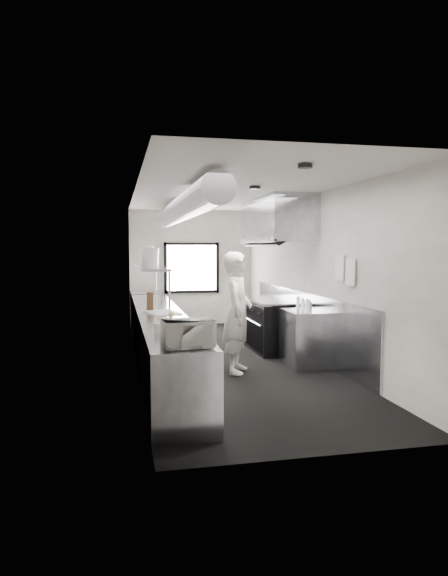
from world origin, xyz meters
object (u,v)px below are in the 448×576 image
plate_stack_c (150,256)px  range (273,324)px  prep_counter (161,342)px  deli_tub_a (166,333)px  squeeze_bottle_a (310,307)px  pass_shelf (151,268)px  bottle_station (306,338)px  plate_stack_d (147,255)px  plate_stack_b (152,257)px  line_cook (238,312)px  far_work_table (147,311)px  plate_stack_a (151,260)px  squeeze_bottle_c (303,305)px  knife_block (150,299)px  small_plate (171,318)px  squeeze_bottle_b (307,306)px  squeeze_bottle_d (303,304)px  squeeze_bottle_e (298,302)px  exhaust_hood (277,221)px  cutting_board (163,313)px  deli_tub_b (160,328)px  microwave (188,334)px

plate_stack_c → range: bearing=-16.1°
prep_counter → deli_tub_a: 2.20m
deli_tub_a → squeeze_bottle_a: (2.34, 1.60, 0.04)m
pass_shelf → bottle_station: size_ratio=3.33×
bottle_station → plate_stack_d: plate_stack_d is taller
bottle_station → plate_stack_b: size_ratio=2.78×
line_cook → squeeze_bottle_a: 1.10m
far_work_table → plate_stack_a: size_ratio=4.80×
far_work_table → squeeze_bottle_c: size_ratio=7.15×
far_work_table → knife_block: bearing=-92.1°
plate_stack_d → bottle_station: bearing=-44.5°
knife_block → small_plate: bearing=-80.1°
deli_tub_a → squeeze_bottle_b: (2.37, 1.78, 0.04)m
deli_tub_a → squeeze_bottle_d: bearing=40.8°
plate_stack_d → squeeze_bottle_a: plate_stack_d is taller
squeeze_bottle_b → squeeze_bottle_e: (0.03, 0.48, -0.00)m
deli_tub_a → plate_stack_a: plate_stack_a is taller
deli_tub_a → knife_block: 2.93m
exhaust_hood → plate_stack_b: 2.38m
far_work_table → small_plate: (0.10, -4.36, 0.46)m
bottle_station → cutting_board: 2.32m
range → cutting_board: size_ratio=2.82×
deli_tub_a → pass_shelf: bearing=88.7°
plate_stack_d → squeeze_bottle_b: 3.48m
bottle_station → plate_stack_a: (-2.38, 1.01, 1.24)m
deli_tub_b → small_plate: (0.25, 1.11, -0.05)m
plate_stack_c → small_plate: bearing=-87.2°
squeeze_bottle_e → microwave: bearing=-128.3°
exhaust_hood → squeeze_bottle_b: exhaust_hood is taller
prep_counter → far_work_table: 3.70m
small_plate → plate_stack_d: plate_stack_d is taller
line_cook → plate_stack_c: (-1.16, 2.17, 0.82)m
deli_tub_a → squeeze_bottle_b: size_ratio=0.75×
range → small_plate: range is taller
squeeze_bottle_a → squeeze_bottle_e: (0.06, 0.66, 0.00)m
plate_stack_b → deli_tub_a: bearing=-91.5°
knife_block → plate_stack_d: bearing=90.1°
range → line_cook: (-1.05, -1.54, 0.45)m
bottle_station → plate_stack_c: 3.35m
bottle_station → squeeze_bottle_a: size_ratio=5.01×
plate_stack_a → prep_counter: bearing=-84.6°
deli_tub_b → squeeze_bottle_d: squeeze_bottle_d is taller
bottle_station → plate_stack_a: size_ratio=3.60×
range → squeeze_bottle_c: squeeze_bottle_c is taller
pass_shelf → squeeze_bottle_c: pass_shelf is taller
squeeze_bottle_d → squeeze_bottle_b: bearing=-97.2°
deli_tub_b → squeeze_bottle_a: 2.67m
bottle_station → squeeze_bottle_b: squeeze_bottle_b is taller
exhaust_hood → squeeze_bottle_c: exhaust_hood is taller
prep_counter → small_plate: bearing=-81.6°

